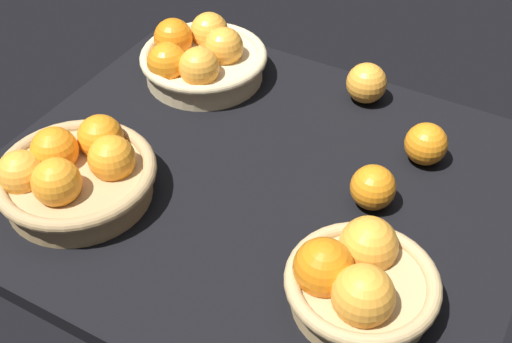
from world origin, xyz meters
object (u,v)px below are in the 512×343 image
at_px(basket_near_right, 358,281).
at_px(basket_far_left, 201,58).
at_px(loose_orange_front_gap, 373,187).
at_px(loose_orange_side_gap, 366,83).
at_px(basket_near_left, 75,173).
at_px(loose_orange_back_gap, 426,144).

bearing_deg(basket_near_right, basket_far_left, 143.29).
relative_size(loose_orange_front_gap, loose_orange_side_gap, 0.95).
relative_size(basket_near_left, basket_far_left, 1.03).
bearing_deg(loose_orange_back_gap, loose_orange_front_gap, -104.90).
height_order(basket_far_left, loose_orange_side_gap, basket_far_left).
xyz_separation_m(loose_orange_front_gap, loose_orange_side_gap, (-0.11, 0.25, 0.00)).
xyz_separation_m(basket_near_left, loose_orange_front_gap, (0.41, 0.20, -0.01)).
relative_size(basket_near_right, loose_orange_side_gap, 2.78).
bearing_deg(loose_orange_front_gap, loose_orange_side_gap, 114.43).
relative_size(basket_near_left, basket_near_right, 1.21).
xyz_separation_m(basket_near_right, loose_orange_side_gap, (-0.16, 0.43, -0.01)).
height_order(basket_far_left, loose_orange_back_gap, basket_far_left).
xyz_separation_m(basket_near_right, loose_orange_front_gap, (-0.05, 0.18, -0.01)).
distance_m(basket_near_right, loose_orange_back_gap, 0.32).
bearing_deg(loose_orange_side_gap, basket_near_right, -69.19).
bearing_deg(basket_near_left, loose_orange_back_gap, 37.37).
height_order(loose_orange_back_gap, loose_orange_side_gap, loose_orange_side_gap).
bearing_deg(loose_orange_back_gap, basket_near_left, -142.63).
height_order(loose_orange_front_gap, loose_orange_back_gap, same).
bearing_deg(loose_orange_side_gap, basket_near_left, -123.27).
relative_size(basket_near_right, loose_orange_front_gap, 2.92).
relative_size(basket_far_left, loose_orange_back_gap, 3.42).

